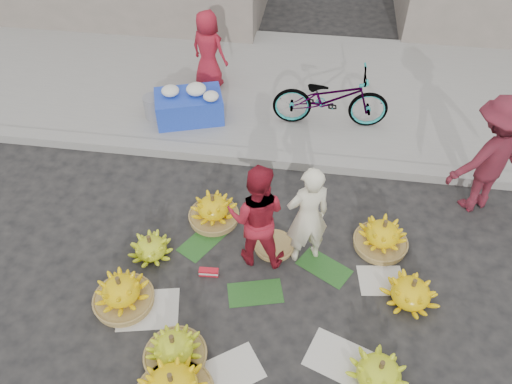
# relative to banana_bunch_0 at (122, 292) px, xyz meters

# --- Properties ---
(ground) EXTENTS (80.00, 80.00, 0.00)m
(ground) POSITION_rel_banana_bunch_0_xyz_m (1.61, 0.54, -0.20)
(ground) COLOR black
(ground) RESTS_ON ground
(curb) EXTENTS (40.00, 0.25, 0.15)m
(curb) POSITION_rel_banana_bunch_0_xyz_m (1.61, 2.74, -0.13)
(curb) COLOR gray
(curb) RESTS_ON ground
(sidewalk) EXTENTS (40.00, 4.00, 0.12)m
(sidewalk) POSITION_rel_banana_bunch_0_xyz_m (1.61, 4.84, -0.14)
(sidewalk) COLOR gray
(sidewalk) RESTS_ON ground
(newspaper_scatter) EXTENTS (3.20, 1.80, 0.00)m
(newspaper_scatter) POSITION_rel_banana_bunch_0_xyz_m (1.61, -0.26, -0.20)
(newspaper_scatter) COLOR silver
(newspaper_scatter) RESTS_ON ground
(banana_leaves) EXTENTS (2.00, 1.00, 0.00)m
(banana_leaves) POSITION_rel_banana_bunch_0_xyz_m (1.51, 0.74, -0.20)
(banana_leaves) COLOR #1B4A18
(banana_leaves) RESTS_ON ground
(banana_bunch_0) EXTENTS (0.69, 0.69, 0.47)m
(banana_bunch_0) POSITION_rel_banana_bunch_0_xyz_m (0.00, 0.00, 0.00)
(banana_bunch_0) COLOR olive
(banana_bunch_0) RESTS_ON ground
(banana_bunch_1) EXTENTS (0.71, 0.71, 0.45)m
(banana_bunch_1) POSITION_rel_banana_bunch_0_xyz_m (0.78, -0.61, -0.01)
(banana_bunch_1) COLOR olive
(banana_bunch_1) RESTS_ON ground
(banana_bunch_3) EXTENTS (0.75, 0.75, 0.39)m
(banana_bunch_3) POSITION_rel_banana_bunch_0_xyz_m (2.91, -0.55, -0.03)
(banana_bunch_3) COLOR #98B91A
(banana_bunch_3) RESTS_ON ground
(banana_bunch_4) EXTENTS (0.74, 0.74, 0.40)m
(banana_bunch_4) POSITION_rel_banana_bunch_0_xyz_m (3.31, 0.50, -0.03)
(banana_bunch_4) COLOR yellow
(banana_bunch_4) RESTS_ON ground
(banana_bunch_5) EXTENTS (0.75, 0.75, 0.46)m
(banana_bunch_5) POSITION_rel_banana_bunch_0_xyz_m (3.01, 1.30, -0.00)
(banana_bunch_5) COLOR olive
(banana_bunch_5) RESTS_ON ground
(banana_bunch_6) EXTENTS (0.60, 0.60, 0.35)m
(banana_bunch_6) POSITION_rel_banana_bunch_0_xyz_m (0.12, 0.74, -0.05)
(banana_bunch_6) COLOR #98B91A
(banana_bunch_6) RESTS_ON ground
(banana_bunch_7) EXTENTS (0.75, 0.75, 0.46)m
(banana_bunch_7) POSITION_rel_banana_bunch_0_xyz_m (0.78, 1.46, -0.01)
(banana_bunch_7) COLOR olive
(banana_bunch_7) RESTS_ON ground
(basket_spare) EXTENTS (0.50, 0.50, 0.06)m
(basket_spare) POSITION_rel_banana_bunch_0_xyz_m (1.64, 1.07, -0.18)
(basket_spare) COLOR olive
(basket_spare) RESTS_ON ground
(incense_stack) EXTENTS (0.24, 0.09, 0.10)m
(incense_stack) POSITION_rel_banana_bunch_0_xyz_m (0.90, 0.53, -0.15)
(incense_stack) COLOR red
(incense_stack) RESTS_ON ground
(vendor_cream) EXTENTS (0.63, 0.53, 1.46)m
(vendor_cream) POSITION_rel_banana_bunch_0_xyz_m (2.04, 1.00, 0.53)
(vendor_cream) COLOR #EAE4C5
(vendor_cream) RESTS_ON ground
(vendor_red) EXTENTS (0.72, 0.56, 1.48)m
(vendor_red) POSITION_rel_banana_bunch_0_xyz_m (1.44, 0.91, 0.54)
(vendor_red) COLOR #AA1A28
(vendor_red) RESTS_ON ground
(man_striped) EXTENTS (1.30, 1.13, 1.74)m
(man_striped) POSITION_rel_banana_bunch_0_xyz_m (4.30, 2.26, 0.67)
(man_striped) COLOR maroon
(man_striped) RESTS_ON ground
(flower_table) EXTENTS (1.23, 0.97, 0.62)m
(flower_table) POSITION_rel_banana_bunch_0_xyz_m (-0.05, 3.55, 0.17)
(flower_table) COLOR #1C38B7
(flower_table) RESTS_ON sidewalk
(grey_bucket) EXTENTS (0.33, 0.33, 0.38)m
(grey_bucket) POSITION_rel_banana_bunch_0_xyz_m (-0.64, 3.52, 0.10)
(grey_bucket) COLOR slate
(grey_bucket) RESTS_ON sidewalk
(flower_vendor) EXTENTS (0.79, 0.67, 1.38)m
(flower_vendor) POSITION_rel_banana_bunch_0_xyz_m (0.07, 4.61, 0.60)
(flower_vendor) COLOR #AA1A28
(flower_vendor) RESTS_ON sidewalk
(bicycle) EXTENTS (0.75, 1.87, 0.97)m
(bicycle) POSITION_rel_banana_bunch_0_xyz_m (2.23, 3.74, 0.40)
(bicycle) COLOR gray
(bicycle) RESTS_ON sidewalk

